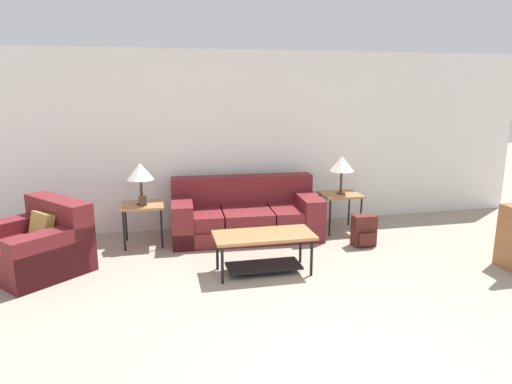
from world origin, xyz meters
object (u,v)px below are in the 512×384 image
at_px(table_lamp_right, 342,164).
at_px(backpack, 364,231).
at_px(side_table_left, 142,208).
at_px(table_lamp_left, 140,172).
at_px(armchair, 38,246).
at_px(coffee_table, 264,244).
at_px(side_table_right, 340,197).
at_px(couch, 245,216).

relative_size(table_lamp_right, backpack, 1.31).
distance_m(side_table_left, table_lamp_left, 0.49).
bearing_deg(backpack, armchair, 179.26).
xyz_separation_m(coffee_table, side_table_right, (1.46, 1.28, 0.16)).
xyz_separation_m(side_table_left, side_table_right, (2.82, 0.00, 0.00)).
bearing_deg(side_table_right, coffee_table, -138.69).
bearing_deg(backpack, side_table_right, 94.54).
distance_m(side_table_right, backpack, 0.76).
distance_m(couch, table_lamp_left, 1.58).
bearing_deg(coffee_table, side_table_left, 136.54).
height_order(armchair, table_lamp_left, table_lamp_left).
xyz_separation_m(couch, table_lamp_left, (-1.41, -0.06, 0.70)).
relative_size(armchair, side_table_right, 2.54).
height_order(couch, side_table_left, couch).
distance_m(side_table_left, side_table_right, 2.82).
bearing_deg(backpack, table_lamp_left, 166.31).
relative_size(couch, armchair, 1.47).
distance_m(coffee_table, side_table_right, 1.95).
bearing_deg(armchair, couch, 15.26).
bearing_deg(table_lamp_left, coffee_table, -43.46).
xyz_separation_m(side_table_right, table_lamp_left, (-2.82, -0.00, 0.49)).
bearing_deg(couch, coffee_table, -92.35).
distance_m(coffee_table, table_lamp_left, 1.98).
relative_size(side_table_right, backpack, 1.33).
distance_m(coffee_table, side_table_left, 1.87).
height_order(side_table_right, backpack, side_table_right).
bearing_deg(side_table_right, table_lamp_left, -180.00).
distance_m(couch, armchair, 2.68).
bearing_deg(couch, table_lamp_right, -2.33).
relative_size(armchair, side_table_left, 2.54).
height_order(coffee_table, side_table_left, side_table_left).
distance_m(couch, coffee_table, 1.34).
bearing_deg(table_lamp_right, couch, 177.67).
bearing_deg(backpack, coffee_table, -158.92).
height_order(couch, coffee_table, couch).
bearing_deg(table_lamp_left, table_lamp_right, 0.00).
relative_size(side_table_right, table_lamp_left, 1.01).
distance_m(couch, table_lamp_right, 1.57).
relative_size(side_table_left, table_lamp_left, 1.01).
height_order(coffee_table, backpack, coffee_table).
height_order(side_table_left, side_table_right, same).
height_order(table_lamp_left, table_lamp_right, same).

